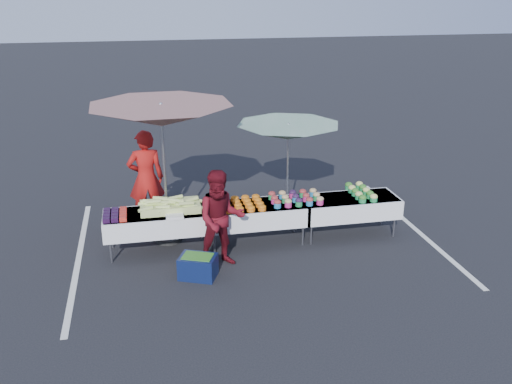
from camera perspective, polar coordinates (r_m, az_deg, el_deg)
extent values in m
plane|color=black|center=(10.71, 0.00, -5.02)|extent=(80.00, 80.00, 0.00)
cube|color=silver|center=(10.60, -17.30, -6.30)|extent=(0.10, 5.00, 0.00)
cube|color=silver|center=(11.73, 15.52, -3.47)|extent=(0.10, 5.00, 0.00)
cube|color=white|center=(10.23, -9.92, -2.13)|extent=(1.80, 0.75, 0.04)
cube|color=white|center=(10.29, -9.87, -2.96)|extent=(1.86, 0.81, 0.36)
cylinder|color=slate|center=(10.20, -14.30, -5.86)|extent=(0.04, 0.04, 0.39)
cylinder|color=slate|center=(10.73, -14.20, -4.49)|extent=(0.04, 0.04, 0.39)
cylinder|color=slate|center=(10.22, -5.07, -5.19)|extent=(0.04, 0.04, 0.39)
cylinder|color=slate|center=(10.76, -5.45, -3.86)|extent=(0.04, 0.04, 0.39)
cube|color=white|center=(10.42, 0.00, -1.39)|extent=(1.80, 0.75, 0.04)
cube|color=white|center=(10.48, 0.00, -2.21)|extent=(1.86, 0.81, 0.36)
cylinder|color=slate|center=(10.24, -4.17, -5.12)|extent=(0.04, 0.04, 0.39)
cylinder|color=slate|center=(10.77, -4.60, -3.79)|extent=(0.04, 0.04, 0.39)
cylinder|color=slate|center=(10.55, 4.70, -4.33)|extent=(0.04, 0.04, 0.39)
cylinder|color=slate|center=(11.07, 3.85, -3.09)|extent=(0.04, 0.04, 0.39)
cube|color=white|center=(10.90, 9.30, -0.66)|extent=(1.80, 0.75, 0.04)
cube|color=white|center=(10.96, 9.25, -1.44)|extent=(1.86, 0.81, 0.36)
cylinder|color=slate|center=(10.60, 5.54, -4.25)|extent=(0.04, 0.04, 0.39)
cylinder|color=slate|center=(11.11, 4.65, -3.02)|extent=(0.04, 0.04, 0.39)
cylinder|color=slate|center=(11.17, 13.62, -3.44)|extent=(0.04, 0.04, 0.39)
cylinder|color=slate|center=(11.66, 12.42, -2.31)|extent=(0.04, 0.04, 0.39)
cube|color=black|center=(9.98, -14.76, -2.74)|extent=(0.12, 0.12, 0.08)
cube|color=black|center=(10.11, -14.73, -2.43)|extent=(0.12, 0.12, 0.08)
cube|color=black|center=(10.24, -14.70, -2.13)|extent=(0.12, 0.12, 0.08)
cube|color=black|center=(10.37, -14.67, -1.84)|extent=(0.12, 0.12, 0.08)
cube|color=black|center=(9.97, -13.96, -2.68)|extent=(0.12, 0.12, 0.08)
cube|color=black|center=(10.10, -13.94, -2.38)|extent=(0.12, 0.12, 0.08)
cube|color=black|center=(10.23, -13.92, -2.08)|extent=(0.12, 0.12, 0.08)
cube|color=black|center=(10.36, -13.90, -1.79)|extent=(0.12, 0.12, 0.08)
cube|color=#AA121C|center=(9.96, -13.15, -2.63)|extent=(0.12, 0.12, 0.08)
cube|color=#AA121C|center=(10.09, -13.14, -2.32)|extent=(0.12, 0.12, 0.08)
cube|color=#AA121C|center=(10.22, -13.14, -2.03)|extent=(0.12, 0.12, 0.08)
cube|color=#AA121C|center=(10.35, -13.13, -1.74)|extent=(0.12, 0.12, 0.08)
cube|color=#BDE374|center=(10.25, -8.57, -1.46)|extent=(1.05, 0.55, 0.14)
cylinder|color=#BDE374|center=(10.40, -6.96, -0.86)|extent=(0.27, 0.09, 0.10)
cylinder|color=#BDE374|center=(10.25, -10.74, -0.98)|extent=(0.27, 0.14, 0.07)
cylinder|color=#BDE374|center=(10.10, -7.94, -0.86)|extent=(0.27, 0.14, 0.09)
cylinder|color=#BDE374|center=(10.26, -10.96, -1.31)|extent=(0.27, 0.15, 0.10)
cylinder|color=#BDE374|center=(10.16, -9.58, -1.16)|extent=(0.27, 0.15, 0.08)
cylinder|color=#BDE374|center=(10.24, -8.83, -0.76)|extent=(0.27, 0.10, 0.10)
cylinder|color=#BDE374|center=(10.13, -8.79, -1.02)|extent=(0.27, 0.07, 0.08)
cylinder|color=#BDE374|center=(10.05, -9.27, -1.50)|extent=(0.27, 0.14, 0.09)
cylinder|color=#BDE374|center=(10.39, -9.55, -0.62)|extent=(0.27, 0.12, 0.08)
cylinder|color=#BDE374|center=(10.35, -6.11, -0.84)|extent=(0.27, 0.16, 0.08)
cylinder|color=#BDE374|center=(10.17, -10.35, -1.13)|extent=(0.27, 0.11, 0.07)
cylinder|color=#BDE374|center=(10.02, -8.99, -1.80)|extent=(0.27, 0.10, 0.07)
cylinder|color=#BDE374|center=(10.35, -8.06, -0.55)|extent=(0.27, 0.12, 0.08)
cylinder|color=#BDE374|center=(10.01, -10.99, -1.69)|extent=(0.27, 0.15, 0.08)
cylinder|color=#BDE374|center=(10.23, -10.53, -0.90)|extent=(0.27, 0.10, 0.08)
cylinder|color=#BDE374|center=(10.19, -7.41, -1.05)|extent=(0.27, 0.16, 0.10)
cylinder|color=#BDE374|center=(10.12, -10.17, -0.96)|extent=(0.27, 0.12, 0.09)
cylinder|color=#BDE374|center=(10.00, -6.98, -1.15)|extent=(0.27, 0.09, 0.07)
cylinder|color=#BDE374|center=(10.06, -6.61, -1.42)|extent=(0.27, 0.10, 0.09)
cylinder|color=#BDE374|center=(10.12, -7.14, -1.39)|extent=(0.27, 0.12, 0.09)
cylinder|color=#BDE374|center=(10.46, -8.13, -0.78)|extent=(0.27, 0.10, 0.08)
cylinder|color=#BDE374|center=(10.22, -6.50, -0.79)|extent=(0.27, 0.14, 0.10)
cylinder|color=#BDE374|center=(10.45, -6.95, -0.74)|extent=(0.27, 0.12, 0.07)
cylinder|color=#BDE374|center=(10.42, -7.29, -0.82)|extent=(0.27, 0.07, 0.10)
cylinder|color=#BDE374|center=(10.05, -6.12, -1.59)|extent=(0.27, 0.09, 0.10)
cube|color=white|center=(9.95, -8.14, -2.42)|extent=(0.30, 0.25, 0.05)
cylinder|color=orange|center=(10.06, -2.75, -1.97)|extent=(0.15, 0.15, 0.05)
ellipsoid|color=#BE370A|center=(10.04, -2.75, -1.76)|extent=(0.15, 0.15, 0.08)
cylinder|color=orange|center=(10.22, -2.91, -1.59)|extent=(0.15, 0.15, 0.05)
ellipsoid|color=#BE370A|center=(10.21, -2.91, -1.38)|extent=(0.15, 0.15, 0.08)
cylinder|color=orange|center=(10.39, -3.06, -1.23)|extent=(0.15, 0.15, 0.05)
ellipsoid|color=#BE370A|center=(10.37, -3.07, -1.02)|extent=(0.15, 0.15, 0.08)
cylinder|color=orange|center=(10.55, -3.21, -0.88)|extent=(0.15, 0.15, 0.05)
ellipsoid|color=#BE370A|center=(10.54, -3.22, -0.68)|extent=(0.15, 0.15, 0.08)
cylinder|color=orange|center=(10.09, -1.62, -1.88)|extent=(0.15, 0.15, 0.05)
ellipsoid|color=#BE370A|center=(10.07, -1.63, -1.67)|extent=(0.15, 0.15, 0.08)
cylinder|color=orange|center=(10.25, -1.80, -1.51)|extent=(0.15, 0.15, 0.05)
ellipsoid|color=#BE370A|center=(10.23, -1.80, -1.30)|extent=(0.15, 0.15, 0.08)
cylinder|color=orange|center=(10.41, -1.98, -1.15)|extent=(0.15, 0.15, 0.05)
ellipsoid|color=#BE370A|center=(10.40, -1.98, -0.94)|extent=(0.15, 0.15, 0.08)
cylinder|color=orange|center=(10.58, -2.14, -0.80)|extent=(0.15, 0.15, 0.05)
ellipsoid|color=#BE370A|center=(10.57, -2.15, -0.60)|extent=(0.15, 0.15, 0.08)
cylinder|color=orange|center=(10.12, -0.51, -1.79)|extent=(0.15, 0.15, 0.05)
ellipsoid|color=#BE370A|center=(10.10, -0.51, -1.58)|extent=(0.15, 0.15, 0.08)
cylinder|color=orange|center=(10.28, -0.70, -1.42)|extent=(0.15, 0.15, 0.05)
ellipsoid|color=#BE370A|center=(10.27, -0.71, -1.22)|extent=(0.15, 0.15, 0.08)
cylinder|color=orange|center=(10.45, -0.90, -1.07)|extent=(0.15, 0.15, 0.05)
ellipsoid|color=#BE370A|center=(10.43, -0.90, -0.86)|extent=(0.15, 0.15, 0.08)
cylinder|color=orange|center=(10.61, -1.08, -0.72)|extent=(0.15, 0.15, 0.05)
ellipsoid|color=#BE370A|center=(10.60, -1.08, -0.52)|extent=(0.15, 0.15, 0.08)
cylinder|color=orange|center=(10.16, 0.60, -1.71)|extent=(0.15, 0.15, 0.05)
ellipsoid|color=#BE370A|center=(10.14, 0.60, -1.50)|extent=(0.15, 0.15, 0.08)
cylinder|color=orange|center=(10.32, 0.39, -1.34)|extent=(0.15, 0.15, 0.05)
ellipsoid|color=#BE370A|center=(10.31, 0.39, -1.13)|extent=(0.15, 0.15, 0.08)
cylinder|color=orange|center=(10.48, 0.18, -0.99)|extent=(0.15, 0.15, 0.05)
ellipsoid|color=#BE370A|center=(10.47, 0.18, -0.78)|extent=(0.15, 0.15, 0.08)
cylinder|color=orange|center=(10.65, -0.02, -0.64)|extent=(0.15, 0.15, 0.05)
ellipsoid|color=#BE370A|center=(10.63, -0.02, -0.44)|extent=(0.15, 0.15, 0.08)
cylinder|color=teal|center=(10.27, 2.16, -1.33)|extent=(0.13, 0.13, 0.10)
ellipsoid|color=maroon|center=(10.24, 2.17, -1.01)|extent=(0.14, 0.14, 0.10)
cylinder|color=#C22977|center=(10.47, 1.88, -0.89)|extent=(0.13, 0.13, 0.10)
ellipsoid|color=maroon|center=(10.44, 1.88, -0.58)|extent=(0.14, 0.14, 0.10)
cylinder|color=#218446|center=(10.66, 1.60, -0.47)|extent=(0.13, 0.13, 0.10)
ellipsoid|color=maroon|center=(10.64, 1.60, -0.17)|extent=(0.14, 0.14, 0.10)
cylinder|color=#C22977|center=(10.31, 3.24, -1.24)|extent=(0.13, 0.13, 0.10)
ellipsoid|color=tan|center=(10.29, 3.25, -0.93)|extent=(0.14, 0.14, 0.10)
cylinder|color=#218446|center=(10.51, 2.94, -0.81)|extent=(0.13, 0.13, 0.10)
ellipsoid|color=tan|center=(10.49, 2.94, -0.50)|extent=(0.14, 0.14, 0.10)
cylinder|color=teal|center=(10.71, 2.64, -0.40)|extent=(0.13, 0.13, 0.10)
ellipsoid|color=tan|center=(10.69, 2.65, -0.09)|extent=(0.14, 0.14, 0.10)
cylinder|color=#218446|center=(10.36, 4.31, -1.16)|extent=(0.13, 0.13, 0.10)
ellipsoid|color=black|center=(10.34, 4.32, -0.85)|extent=(0.14, 0.14, 0.10)
cylinder|color=teal|center=(10.56, 3.99, -0.73)|extent=(0.13, 0.13, 0.10)
ellipsoid|color=black|center=(10.54, 3.99, -0.43)|extent=(0.14, 0.14, 0.10)
cylinder|color=#C22977|center=(10.76, 3.67, -0.32)|extent=(0.13, 0.13, 0.10)
ellipsoid|color=black|center=(10.74, 3.68, -0.02)|extent=(0.14, 0.14, 0.10)
cylinder|color=teal|center=(10.42, 5.37, -1.07)|extent=(0.13, 0.13, 0.10)
ellipsoid|color=maroon|center=(10.40, 5.38, -0.76)|extent=(0.14, 0.14, 0.10)
cylinder|color=#C22977|center=(10.61, 5.03, -0.65)|extent=(0.13, 0.13, 0.10)
ellipsoid|color=maroon|center=(10.59, 5.04, -0.35)|extent=(0.14, 0.14, 0.10)
cylinder|color=#218446|center=(10.81, 4.70, -0.24)|extent=(0.13, 0.13, 0.10)
ellipsoid|color=maroon|center=(10.79, 4.71, 0.06)|extent=(0.14, 0.14, 0.10)
cylinder|color=#C22977|center=(10.48, 6.42, -0.99)|extent=(0.13, 0.13, 0.10)
ellipsoid|color=tan|center=(10.45, 6.43, -0.68)|extent=(0.14, 0.14, 0.10)
cylinder|color=#218446|center=(10.67, 6.06, -0.57)|extent=(0.13, 0.13, 0.10)
ellipsoid|color=tan|center=(10.65, 6.07, -0.27)|extent=(0.14, 0.14, 0.10)
cylinder|color=teal|center=(10.87, 5.71, -0.17)|extent=(0.13, 0.13, 0.10)
ellipsoid|color=tan|center=(10.85, 5.72, 0.13)|extent=(0.14, 0.14, 0.10)
cylinder|color=#218446|center=(10.69, 10.60, -0.83)|extent=(0.14, 0.14, 0.08)
ellipsoid|color=#2C731E|center=(10.67, 10.61, -0.55)|extent=(0.14, 0.14, 0.11)
cylinder|color=#218446|center=(10.85, 10.24, -0.49)|extent=(0.14, 0.14, 0.08)
ellipsoid|color=#A2AF4E|center=(10.83, 10.26, -0.22)|extent=(0.14, 0.14, 0.11)
cylinder|color=#218446|center=(11.01, 9.90, -0.17)|extent=(0.14, 0.14, 0.08)
ellipsoid|color=#2C731E|center=(10.99, 9.92, 0.10)|extent=(0.14, 0.14, 0.11)
cylinder|color=#218446|center=(11.16, 9.57, 0.15)|extent=(0.14, 0.14, 0.08)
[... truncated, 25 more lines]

